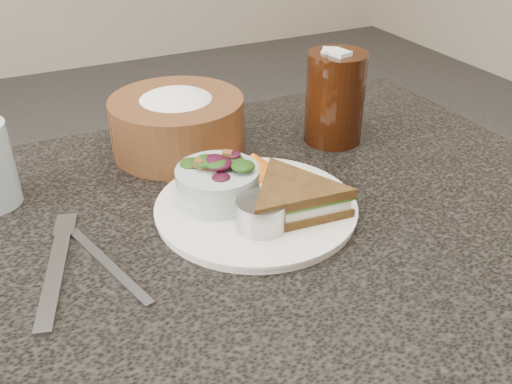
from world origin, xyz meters
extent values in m
cylinder|color=silver|center=(0.04, 0.01, 0.76)|extent=(0.26, 0.26, 0.01)
cylinder|color=#ACACAD|center=(0.02, -0.04, 0.78)|extent=(0.08, 0.08, 0.04)
cone|color=orange|center=(0.07, 0.09, 0.78)|extent=(0.09, 0.09, 0.03)
cube|color=#989A9B|center=(-0.22, -0.01, 0.75)|extent=(0.07, 0.19, 0.01)
cube|color=#8F959D|center=(-0.16, -0.02, 0.75)|extent=(0.06, 0.17, 0.00)
camera|label=1|loc=(-0.24, -0.55, 1.15)|focal=40.00mm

